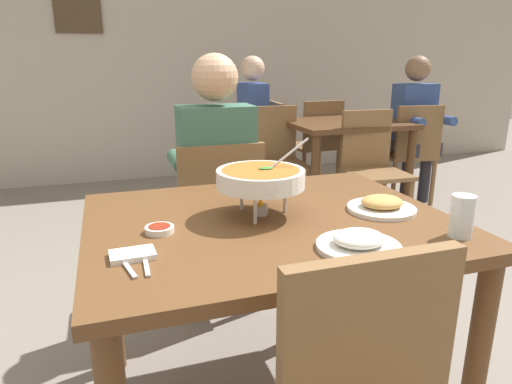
% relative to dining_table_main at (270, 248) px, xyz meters
% --- Properties ---
extents(cafe_rear_partition, '(10.00, 0.10, 3.00)m').
position_rel_dining_table_main_xyz_m(cafe_rear_partition, '(0.00, 3.74, 0.84)').
color(cafe_rear_partition, '#BCB2A3').
rests_on(cafe_rear_partition, ground_plane).
extents(picture_frame_hung, '(0.44, 0.03, 0.56)m').
position_rel_dining_table_main_xyz_m(picture_frame_hung, '(-0.67, 3.68, 1.15)').
color(picture_frame_hung, '#4C3823').
extents(dining_table_main, '(1.20, 0.97, 0.77)m').
position_rel_dining_table_main_xyz_m(dining_table_main, '(0.00, 0.00, 0.00)').
color(dining_table_main, brown).
rests_on(dining_table_main, ground_plane).
extents(chair_diner_main, '(0.44, 0.44, 0.90)m').
position_rel_dining_table_main_xyz_m(chair_diner_main, '(-0.00, 0.77, -0.15)').
color(chair_diner_main, brown).
rests_on(chair_diner_main, ground_plane).
extents(diner_main, '(0.40, 0.45, 1.31)m').
position_rel_dining_table_main_xyz_m(diner_main, '(0.00, 0.80, 0.09)').
color(diner_main, '#2D2D38').
rests_on(diner_main, ground_plane).
extents(curry_bowl, '(0.33, 0.30, 0.26)m').
position_rel_dining_table_main_xyz_m(curry_bowl, '(-0.02, 0.04, 0.24)').
color(curry_bowl, silver).
rests_on(curry_bowl, dining_table_main).
extents(rice_plate, '(0.24, 0.24, 0.06)m').
position_rel_dining_table_main_xyz_m(rice_plate, '(0.15, -0.32, 0.13)').
color(rice_plate, white).
rests_on(rice_plate, dining_table_main).
extents(appetizer_plate, '(0.24, 0.24, 0.06)m').
position_rel_dining_table_main_xyz_m(appetizer_plate, '(0.40, -0.05, 0.13)').
color(appetizer_plate, white).
rests_on(appetizer_plate, dining_table_main).
extents(sauce_dish, '(0.09, 0.09, 0.02)m').
position_rel_dining_table_main_xyz_m(sauce_dish, '(-0.37, -0.02, 0.12)').
color(sauce_dish, white).
rests_on(sauce_dish, dining_table_main).
extents(napkin_folded, '(0.12, 0.09, 0.02)m').
position_rel_dining_table_main_xyz_m(napkin_folded, '(-0.46, -0.18, 0.12)').
color(napkin_folded, white).
rests_on(napkin_folded, dining_table_main).
extents(fork_utensil, '(0.05, 0.17, 0.01)m').
position_rel_dining_table_main_xyz_m(fork_utensil, '(-0.48, -0.23, 0.11)').
color(fork_utensil, silver).
rests_on(fork_utensil, dining_table_main).
extents(spoon_utensil, '(0.01, 0.17, 0.01)m').
position_rel_dining_table_main_xyz_m(spoon_utensil, '(-0.43, -0.23, 0.11)').
color(spoon_utensil, silver).
rests_on(spoon_utensil, dining_table_main).
extents(drink_glass, '(0.07, 0.07, 0.13)m').
position_rel_dining_table_main_xyz_m(drink_glass, '(0.49, -0.33, 0.17)').
color(drink_glass, silver).
rests_on(drink_glass, dining_table_main).
extents(dining_table_far, '(1.00, 0.80, 0.77)m').
position_rel_dining_table_main_xyz_m(dining_table_far, '(1.47, 2.11, -0.03)').
color(dining_table_far, '#51331C').
rests_on(dining_table_far, ground_plane).
extents(chair_bg_left, '(0.49, 0.49, 0.90)m').
position_rel_dining_table_main_xyz_m(chair_bg_left, '(2.07, 2.00, -0.15)').
color(chair_bg_left, brown).
rests_on(chair_bg_left, ground_plane).
extents(chair_bg_middle, '(0.47, 0.47, 0.90)m').
position_rel_dining_table_main_xyz_m(chair_bg_middle, '(0.90, 2.61, -0.15)').
color(chair_bg_middle, brown).
rests_on(chair_bg_middle, ground_plane).
extents(chair_bg_right, '(0.46, 0.46, 0.90)m').
position_rel_dining_table_main_xyz_m(chair_bg_right, '(1.47, 2.66, -0.15)').
color(chair_bg_right, brown).
rests_on(chair_bg_right, ground_plane).
extents(chair_bg_corner, '(0.47, 0.47, 0.90)m').
position_rel_dining_table_main_xyz_m(chair_bg_corner, '(0.84, 2.16, -0.15)').
color(chair_bg_corner, brown).
rests_on(chair_bg_corner, ground_plane).
extents(chair_bg_window, '(0.46, 0.46, 0.90)m').
position_rel_dining_table_main_xyz_m(chair_bg_window, '(1.44, 1.64, -0.15)').
color(chair_bg_window, brown).
rests_on(chair_bg_window, ground_plane).
extents(patron_bg_left, '(0.40, 0.45, 1.31)m').
position_rel_dining_table_main_xyz_m(patron_bg_left, '(2.15, 2.07, 0.09)').
color(patron_bg_left, '#2D2D38').
rests_on(patron_bg_left, ground_plane).
extents(patron_bg_middle, '(0.45, 0.40, 1.31)m').
position_rel_dining_table_main_xyz_m(patron_bg_middle, '(0.84, 2.68, 0.09)').
color(patron_bg_middle, '#2D2D38').
rests_on(patron_bg_middle, ground_plane).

